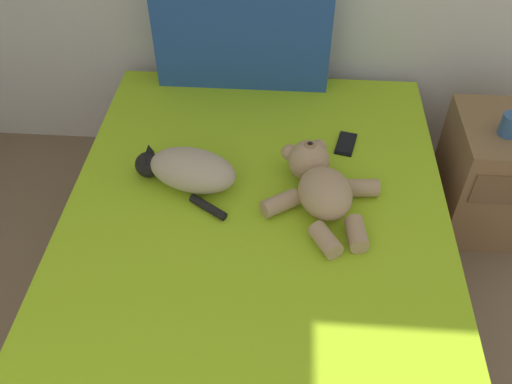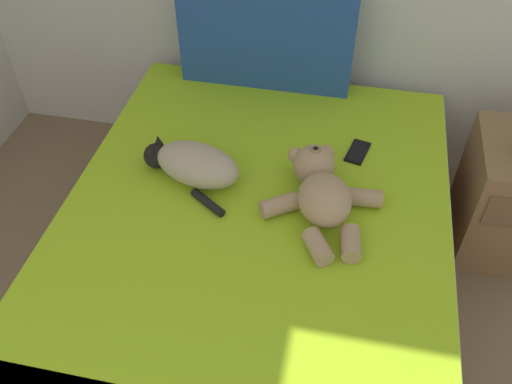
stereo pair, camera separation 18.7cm
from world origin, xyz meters
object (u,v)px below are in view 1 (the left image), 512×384
at_px(cat, 188,170).
at_px(cell_phone, 346,144).
at_px(patterned_cushion, 242,37).
at_px(nightstand, 499,175).
at_px(mug, 511,125).
at_px(teddy_bear, 320,185).
at_px(bed, 255,267).

height_order(cat, cell_phone, cat).
bearing_deg(patterned_cushion, cell_phone, -43.23).
bearing_deg(nightstand, mug, -140.05).
relative_size(teddy_bear, mug, 4.43).
distance_m(cat, nightstand, 1.43).
distance_m(patterned_cushion, cat, 0.75).
distance_m(cat, cell_phone, 0.68).
distance_m(nightstand, mug, 0.34).
bearing_deg(teddy_bear, cell_phone, 70.36).
bearing_deg(patterned_cushion, nightstand, -15.20).
xyz_separation_m(cat, nightstand, (1.34, 0.40, -0.31)).
xyz_separation_m(patterned_cushion, teddy_bear, (0.35, -0.77, -0.16)).
xyz_separation_m(cat, teddy_bear, (0.50, -0.05, 0.00)).
relative_size(bed, patterned_cushion, 2.53).
distance_m(cat, mug, 1.32).
bearing_deg(mug, patterned_cushion, 161.53).
distance_m(teddy_bear, nightstand, 1.00).
height_order(cat, mug, cat).
distance_m(patterned_cushion, cell_phone, 0.68).
xyz_separation_m(cell_phone, mug, (0.66, 0.06, 0.09)).
distance_m(patterned_cushion, mug, 1.20).
bearing_deg(nightstand, patterned_cushion, 164.80).
relative_size(nightstand, mug, 4.65).
height_order(bed, nightstand, nightstand).
distance_m(patterned_cushion, nightstand, 1.33).
bearing_deg(teddy_bear, nightstand, 27.74).
bearing_deg(bed, mug, 27.65).
relative_size(bed, nightstand, 3.57).
bearing_deg(cat, teddy_bear, -5.42).
bearing_deg(cell_phone, bed, -126.67).
xyz_separation_m(patterned_cushion, cat, (-0.14, -0.72, -0.16)).
relative_size(patterned_cushion, teddy_bear, 1.48).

